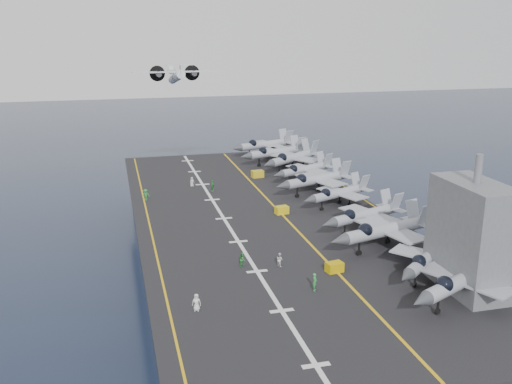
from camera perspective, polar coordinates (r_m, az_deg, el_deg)
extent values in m
plane|color=#142135|center=(90.63, 0.63, -8.61)|extent=(500.00, 500.00, 0.00)
cube|color=#56595E|center=(88.67, 0.64, -5.67)|extent=(36.00, 90.00, 10.00)
cube|color=black|center=(86.88, 0.65, -2.48)|extent=(38.00, 92.00, 0.40)
cube|color=gold|center=(87.60, 2.55, -2.19)|extent=(0.35, 90.00, 0.02)
cube|color=silver|center=(85.54, -3.24, -2.65)|extent=(0.50, 90.00, 0.02)
cube|color=gold|center=(84.26, -10.60, -3.20)|extent=(0.25, 90.00, 0.02)
cube|color=gold|center=(93.10, 11.73, -1.41)|extent=(0.25, 90.00, 0.02)
imported|color=silver|center=(58.57, -5.97, -10.92)|extent=(1.26, 1.03, 1.81)
imported|color=#258A2F|center=(68.42, -1.35, -6.77)|extent=(1.04, 1.23, 1.73)
imported|color=#1F8930|center=(95.88, -10.97, -0.28)|extent=(1.25, 0.94, 1.89)
imported|color=#268C33|center=(99.51, -4.36, 0.62)|extent=(1.05, 1.38, 2.07)
imported|color=silver|center=(103.16, -6.41, 1.03)|extent=(1.21, 1.00, 1.73)
imported|color=green|center=(62.68, 5.90, -8.94)|extent=(1.24, 1.43, 2.01)
imported|color=silver|center=(68.43, 2.38, -6.78)|extent=(1.06, 1.23, 1.72)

